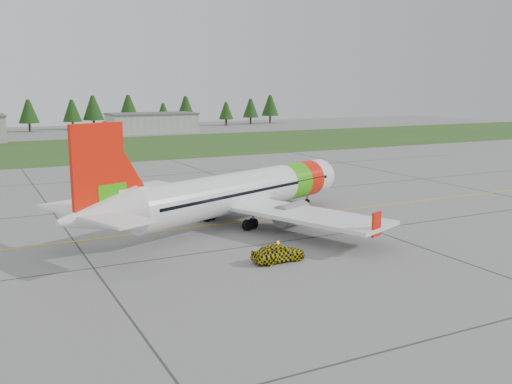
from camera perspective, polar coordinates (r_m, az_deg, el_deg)
ground at (r=48.13m, az=1.92°, el=-5.09°), size 320.00×320.00×0.00m
aircraft at (r=54.38m, az=-2.01°, el=-0.06°), size 32.50×30.87×10.31m
follow_me_car at (r=42.57m, az=2.23°, el=-4.33°), size 1.43×1.68×4.09m
grass_strip at (r=125.27m, az=-16.54°, el=4.15°), size 320.00×50.00×0.03m
taxi_guideline at (r=55.04m, az=-2.11°, el=-3.09°), size 120.00×0.25×0.02m
hangar_east at (r=165.84m, az=-10.36°, el=6.76°), size 24.00×12.00×5.20m
treeline at (r=180.15m, az=-19.96°, el=7.35°), size 160.00×8.00×10.00m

